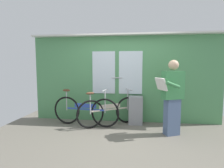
# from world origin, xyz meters

# --- Properties ---
(ground_plane) EXTENTS (5.88, 3.87, 0.04)m
(ground_plane) POSITION_xyz_m (0.00, 0.00, -0.02)
(ground_plane) COLOR #666056
(train_door_wall) EXTENTS (4.88, 0.28, 2.27)m
(train_door_wall) POSITION_xyz_m (-0.01, 1.13, 1.19)
(train_door_wall) COLOR #4C8C56
(train_door_wall) RESTS_ON ground_plane
(bicycle_near_door) EXTENTS (1.45, 0.93, 0.89)m
(bicycle_near_door) POSITION_xyz_m (-0.35, 0.72, 0.36)
(bicycle_near_door) COLOR black
(bicycle_near_door) RESTS_ON ground_plane
(bicycle_leaning_behind) EXTENTS (1.71, 0.44, 0.91)m
(bicycle_leaning_behind) POSITION_xyz_m (-0.94, 0.64, 0.37)
(bicycle_leaning_behind) COLOR black
(bicycle_leaning_behind) RESTS_ON ground_plane
(passenger_reading_newspaper) EXTENTS (0.61, 0.55, 1.59)m
(passenger_reading_newspaper) POSITION_xyz_m (1.04, 0.28, 0.84)
(passenger_reading_newspaper) COLOR slate
(passenger_reading_newspaper) RESTS_ON ground_plane
(trash_bin_by_wall) EXTENTS (0.34, 0.28, 0.71)m
(trash_bin_by_wall) POSITION_xyz_m (0.29, 0.91, 0.35)
(trash_bin_by_wall) COLOR gray
(trash_bin_by_wall) RESTS_ON ground_plane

